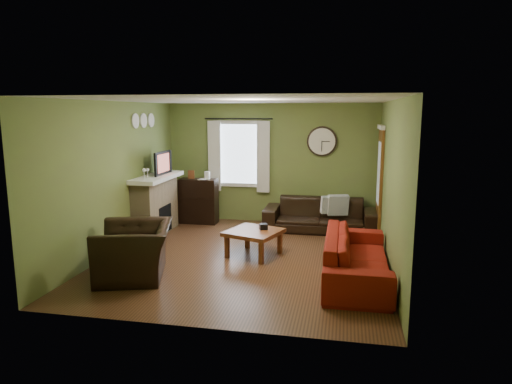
% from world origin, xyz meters
% --- Properties ---
extents(floor, '(4.60, 5.20, 0.00)m').
position_xyz_m(floor, '(0.00, 0.00, 0.00)').
color(floor, '#4F2F1C').
rests_on(floor, ground).
extents(ceiling, '(4.60, 5.20, 0.00)m').
position_xyz_m(ceiling, '(0.00, 0.00, 2.60)').
color(ceiling, white).
rests_on(ceiling, ground).
extents(wall_left, '(0.00, 5.20, 2.60)m').
position_xyz_m(wall_left, '(-2.30, 0.00, 1.30)').
color(wall_left, olive).
rests_on(wall_left, ground).
extents(wall_right, '(0.00, 5.20, 2.60)m').
position_xyz_m(wall_right, '(2.30, 0.00, 1.30)').
color(wall_right, olive).
rests_on(wall_right, ground).
extents(wall_back, '(4.60, 0.00, 2.60)m').
position_xyz_m(wall_back, '(0.00, 2.60, 1.30)').
color(wall_back, olive).
rests_on(wall_back, ground).
extents(wall_front, '(4.60, 0.00, 2.60)m').
position_xyz_m(wall_front, '(0.00, -2.60, 1.30)').
color(wall_front, olive).
rests_on(wall_front, ground).
extents(fireplace, '(0.40, 1.40, 1.10)m').
position_xyz_m(fireplace, '(-2.10, 1.15, 0.55)').
color(fireplace, tan).
rests_on(fireplace, floor).
extents(firebox, '(0.04, 0.60, 0.55)m').
position_xyz_m(firebox, '(-1.91, 1.15, 0.30)').
color(firebox, black).
rests_on(firebox, fireplace).
extents(mantel, '(0.58, 1.60, 0.08)m').
position_xyz_m(mantel, '(-2.07, 1.15, 1.14)').
color(mantel, white).
rests_on(mantel, fireplace).
extents(tv, '(0.08, 0.60, 0.35)m').
position_xyz_m(tv, '(-2.05, 1.30, 1.35)').
color(tv, black).
rests_on(tv, mantel).
extents(tv_screen, '(0.02, 0.62, 0.36)m').
position_xyz_m(tv_screen, '(-1.97, 1.30, 1.41)').
color(tv_screen, '#994C3F').
rests_on(tv_screen, mantel).
extents(medallion_left, '(0.28, 0.28, 0.03)m').
position_xyz_m(medallion_left, '(-2.28, 0.80, 2.25)').
color(medallion_left, white).
rests_on(medallion_left, wall_left).
extents(medallion_mid, '(0.28, 0.28, 0.03)m').
position_xyz_m(medallion_mid, '(-2.28, 1.15, 2.25)').
color(medallion_mid, white).
rests_on(medallion_mid, wall_left).
extents(medallion_right, '(0.28, 0.28, 0.03)m').
position_xyz_m(medallion_right, '(-2.28, 1.50, 2.25)').
color(medallion_right, white).
rests_on(medallion_right, wall_left).
extents(window_pane, '(1.00, 0.02, 1.30)m').
position_xyz_m(window_pane, '(-0.70, 2.58, 1.50)').
color(window_pane, silver).
rests_on(window_pane, wall_back).
extents(curtain_rod, '(0.03, 0.03, 1.50)m').
position_xyz_m(curtain_rod, '(-0.70, 2.48, 2.27)').
color(curtain_rod, black).
rests_on(curtain_rod, wall_back).
extents(curtain_left, '(0.28, 0.04, 1.55)m').
position_xyz_m(curtain_left, '(-1.25, 2.48, 1.45)').
color(curtain_left, silver).
rests_on(curtain_left, wall_back).
extents(curtain_right, '(0.28, 0.04, 1.55)m').
position_xyz_m(curtain_right, '(-0.15, 2.48, 1.45)').
color(curtain_right, silver).
rests_on(curtain_right, wall_back).
extents(wall_clock, '(0.64, 0.06, 0.64)m').
position_xyz_m(wall_clock, '(1.10, 2.55, 1.80)').
color(wall_clock, white).
rests_on(wall_clock, wall_back).
extents(door, '(0.05, 0.90, 2.10)m').
position_xyz_m(door, '(2.27, 1.85, 1.05)').
color(door, brown).
rests_on(door, floor).
extents(bookshelf, '(0.82, 0.35, 0.98)m').
position_xyz_m(bookshelf, '(-1.53, 2.15, 0.49)').
color(bookshelf, black).
rests_on(bookshelf, floor).
extents(book, '(0.17, 0.23, 0.02)m').
position_xyz_m(book, '(-1.48, 2.06, 0.96)').
color(book, brown).
rests_on(book, bookshelf).
extents(sofa_brown, '(2.28, 0.89, 0.67)m').
position_xyz_m(sofa_brown, '(1.13, 1.99, 0.33)').
color(sofa_brown, black).
rests_on(sofa_brown, floor).
extents(pillow_left, '(0.37, 0.23, 0.36)m').
position_xyz_m(pillow_left, '(1.32, 2.02, 0.55)').
color(pillow_left, '#9DA8AA').
rests_on(pillow_left, sofa_brown).
extents(pillow_right, '(0.43, 0.23, 0.42)m').
position_xyz_m(pillow_right, '(1.48, 2.00, 0.55)').
color(pillow_right, '#9DA8AA').
rests_on(pillow_right, sofa_brown).
extents(sofa_red, '(0.90, 2.31, 0.68)m').
position_xyz_m(sofa_red, '(1.81, -0.67, 0.34)').
color(sofa_red, maroon).
rests_on(sofa_red, floor).
extents(armchair, '(1.36, 1.46, 0.78)m').
position_xyz_m(armchair, '(-1.42, -1.20, 0.39)').
color(armchair, black).
rests_on(armchair, floor).
extents(coffee_table, '(1.05, 1.05, 0.44)m').
position_xyz_m(coffee_table, '(0.12, 0.12, 0.22)').
color(coffee_table, brown).
rests_on(coffee_table, floor).
extents(tissue_box, '(0.17, 0.17, 0.10)m').
position_xyz_m(tissue_box, '(0.27, 0.21, 0.40)').
color(tissue_box, black).
rests_on(tissue_box, coffee_table).
extents(wine_glass_a, '(0.07, 0.07, 0.21)m').
position_xyz_m(wine_glass_a, '(-2.05, 0.59, 1.28)').
color(wine_glass_a, white).
rests_on(wine_glass_a, mantel).
extents(wine_glass_b, '(0.07, 0.07, 0.19)m').
position_xyz_m(wine_glass_b, '(-2.05, 0.74, 1.28)').
color(wine_glass_b, white).
rests_on(wine_glass_b, mantel).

